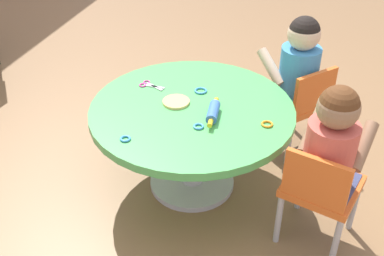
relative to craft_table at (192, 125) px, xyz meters
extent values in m
plane|color=olive|center=(0.00, 0.00, -0.38)|extent=(10.00, 10.00, 0.00)
cylinder|color=silver|center=(0.00, 0.00, -0.36)|extent=(0.44, 0.44, 0.03)
cylinder|color=silver|center=(0.00, 0.00, -0.16)|extent=(0.12, 0.12, 0.44)
cylinder|color=#4CB259|center=(0.00, 0.00, 0.08)|extent=(0.98, 0.98, 0.04)
cylinder|color=#B7B7BC|center=(-0.09, -0.80, -0.24)|extent=(0.03, 0.03, 0.28)
cylinder|color=#B7B7BC|center=(-0.02, -0.55, -0.24)|extent=(0.03, 0.03, 0.28)
cylinder|color=#B7B7BC|center=(-0.34, -0.73, -0.24)|extent=(0.03, 0.03, 0.28)
cylinder|color=#B7B7BC|center=(-0.27, -0.48, -0.24)|extent=(0.03, 0.03, 0.28)
cube|color=orange|center=(-0.18, -0.64, -0.08)|extent=(0.37, 0.37, 0.04)
cube|color=orange|center=(-0.31, -0.61, 0.05)|extent=(0.10, 0.27, 0.22)
cube|color=#3F4772|center=(-0.18, -0.64, -0.08)|extent=(0.34, 0.33, 0.04)
cylinder|color=#D8594C|center=(-0.18, -0.64, 0.09)|extent=(0.21, 0.21, 0.30)
sphere|color=#997051|center=(-0.18, -0.64, 0.32)|extent=(0.17, 0.17, 0.17)
sphere|color=#593319|center=(-0.18, -0.64, 0.33)|extent=(0.16, 0.16, 0.16)
cylinder|color=#997051|center=(-0.12, -0.78, 0.12)|extent=(0.22, 0.11, 0.17)
cylinder|color=#997051|center=(-0.06, -0.57, 0.12)|extent=(0.22, 0.11, 0.17)
cylinder|color=#B7B7BC|center=(0.68, -0.44, -0.24)|extent=(0.03, 0.03, 0.28)
cylinder|color=#B7B7BC|center=(0.49, -0.26, -0.24)|extent=(0.03, 0.03, 0.28)
cylinder|color=#B7B7BC|center=(0.51, -0.63, -0.24)|extent=(0.03, 0.03, 0.28)
cylinder|color=#B7B7BC|center=(0.31, -0.46, -0.24)|extent=(0.03, 0.03, 0.28)
cube|color=orange|center=(0.50, -0.45, -0.08)|extent=(0.42, 0.42, 0.04)
cube|color=orange|center=(0.41, -0.55, 0.05)|extent=(0.22, 0.20, 0.22)
cube|color=#3F4772|center=(0.50, -0.45, -0.08)|extent=(0.38, 0.38, 0.04)
cylinder|color=#3F8CCC|center=(0.50, -0.45, 0.09)|extent=(0.21, 0.21, 0.30)
sphere|color=beige|center=(0.50, -0.45, 0.32)|extent=(0.17, 0.17, 0.17)
sphere|color=black|center=(0.50, -0.45, 0.33)|extent=(0.16, 0.16, 0.16)
cylinder|color=beige|center=(0.65, -0.45, 0.12)|extent=(0.18, 0.20, 0.17)
cylinder|color=beige|center=(0.48, -0.30, 0.12)|extent=(0.18, 0.20, 0.17)
cylinder|color=#3F72CC|center=(-0.05, -0.12, 0.13)|extent=(0.14, 0.07, 0.05)
cylinder|color=yellow|center=(0.04, -0.11, 0.13)|extent=(0.05, 0.03, 0.02)
cylinder|color=yellow|center=(-0.14, -0.13, 0.13)|extent=(0.05, 0.03, 0.02)
cube|color=silver|center=(0.13, 0.24, 0.10)|extent=(0.02, 0.11, 0.01)
cube|color=silver|center=(0.13, 0.24, 0.10)|extent=(0.06, 0.10, 0.01)
torus|color=#D83F99|center=(0.13, 0.30, 0.10)|extent=(0.05, 0.05, 0.01)
torus|color=#D83F99|center=(0.16, 0.29, 0.10)|extent=(0.05, 0.05, 0.01)
cylinder|color=#F2CC72|center=(0.02, 0.09, 0.11)|extent=(0.13, 0.13, 0.01)
torus|color=#3F99D8|center=(0.15, 0.00, 0.11)|extent=(0.06, 0.06, 0.01)
torus|color=orange|center=(-0.05, -0.37, 0.11)|extent=(0.05, 0.05, 0.01)
torus|color=#3F99D8|center=(-0.33, 0.20, 0.11)|extent=(0.05, 0.05, 0.01)
torus|color=#3F99D8|center=(-0.15, -0.08, 0.11)|extent=(0.05, 0.05, 0.01)
camera|label=1|loc=(-1.83, -0.54, 1.30)|focal=44.46mm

